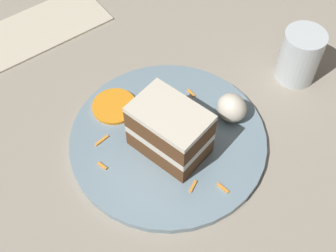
% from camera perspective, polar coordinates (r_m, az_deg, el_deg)
% --- Properties ---
extents(ground_plane, '(6.00, 6.00, 0.00)m').
position_cam_1_polar(ground_plane, '(0.81, -0.47, 0.62)').
color(ground_plane, '#38332D').
rests_on(ground_plane, ground).
extents(dining_table, '(1.00, 1.19, 0.04)m').
position_cam_1_polar(dining_table, '(0.79, -0.48, 1.40)').
color(dining_table, gray).
rests_on(dining_table, ground).
extents(plate, '(0.31, 0.31, 0.01)m').
position_cam_1_polar(plate, '(0.73, -0.00, -1.67)').
color(plate, gray).
rests_on(plate, dining_table).
extents(cake_slice, '(0.12, 0.08, 0.09)m').
position_cam_1_polar(cake_slice, '(0.68, 0.22, -0.55)').
color(cake_slice, brown).
rests_on(cake_slice, plate).
extents(cream_dollop, '(0.05, 0.04, 0.05)m').
position_cam_1_polar(cream_dollop, '(0.74, 7.77, 2.22)').
color(cream_dollop, silver).
rests_on(cream_dollop, plate).
extents(orange_garnish, '(0.07, 0.07, 0.01)m').
position_cam_1_polar(orange_garnish, '(0.77, -6.55, 2.42)').
color(orange_garnish, orange).
rests_on(orange_garnish, plate).
extents(carrot_shreds_scatter, '(0.20, 0.20, 0.00)m').
position_cam_1_polar(carrot_shreds_scatter, '(0.73, -0.67, -1.59)').
color(carrot_shreds_scatter, orange).
rests_on(carrot_shreds_scatter, plate).
extents(drinking_glass, '(0.07, 0.07, 0.10)m').
position_cam_1_polar(drinking_glass, '(0.83, 15.69, 7.91)').
color(drinking_glass, silver).
rests_on(drinking_glass, dining_table).
extents(menu_card, '(0.17, 0.27, 0.00)m').
position_cam_1_polar(menu_card, '(0.94, -15.42, 11.39)').
color(menu_card, beige).
rests_on(menu_card, dining_table).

